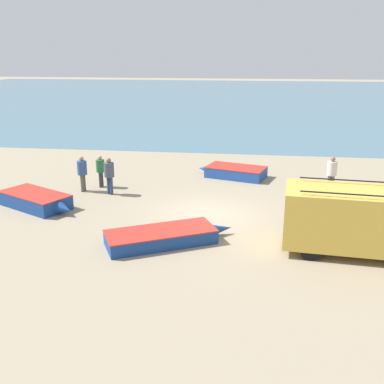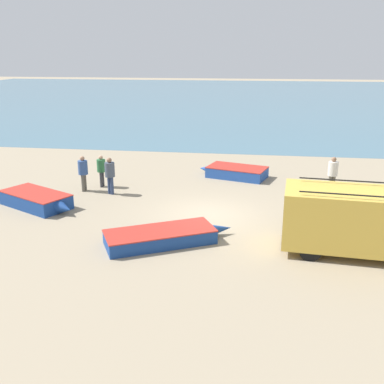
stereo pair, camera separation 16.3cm
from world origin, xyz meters
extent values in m
plane|color=gray|center=(0.00, 0.00, 0.00)|extent=(200.00, 200.00, 0.00)
cube|color=#477084|center=(0.00, 52.00, 0.00)|extent=(120.00, 80.00, 0.01)
cube|color=gold|center=(5.49, -3.07, 1.26)|extent=(5.23, 2.60, 1.95)
cylinder|color=black|center=(4.01, -1.99, 0.38)|extent=(0.78, 0.29, 0.76)
cylinder|color=black|center=(3.84, -3.89, 0.38)|extent=(0.78, 0.29, 0.76)
cylinder|color=black|center=(5.56, -2.23, 2.35)|extent=(4.14, 0.41, 0.05)
cylinder|color=black|center=(5.41, -3.92, 2.35)|extent=(4.14, 0.41, 0.05)
cube|color=#234CA3|center=(0.92, 6.16, 0.28)|extent=(3.49, 2.53, 0.55)
cone|color=#234CA3|center=(-0.91, 6.71, 0.28)|extent=(0.81, 0.70, 0.53)
cube|color=#B22D23|center=(0.92, 6.16, 0.49)|extent=(0.64, 1.55, 0.05)
cube|color=#B22D23|center=(0.92, 6.16, 0.57)|extent=(3.52, 2.56, 0.04)
cube|color=navy|center=(-1.42, -3.25, 0.24)|extent=(4.17, 3.15, 0.48)
cone|color=navy|center=(0.69, -2.15, 0.24)|extent=(0.97, 0.80, 0.45)
cube|color=#B22D23|center=(-1.42, -3.25, 0.41)|extent=(0.82, 1.32, 0.05)
cube|color=#B22D23|center=(-1.42, -3.25, 0.50)|extent=(4.21, 3.18, 0.04)
cube|color=navy|center=(-7.82, -0.04, 0.31)|extent=(3.63, 2.91, 0.61)
cone|color=navy|center=(-6.05, -0.96, 0.31)|extent=(0.91, 0.85, 0.58)
cube|color=#B22D23|center=(-7.82, -0.04, 0.55)|extent=(0.85, 1.38, 0.05)
cube|color=#B22D23|center=(-7.82, -0.04, 0.63)|extent=(3.66, 2.94, 0.04)
cylinder|color=navy|center=(-4.97, 2.17, 0.44)|extent=(0.17, 0.17, 0.88)
cylinder|color=navy|center=(-5.14, 2.26, 0.44)|extent=(0.17, 0.17, 0.88)
cylinder|color=#424C5B|center=(-5.05, 2.21, 1.23)|extent=(0.48, 0.48, 0.70)
sphere|color=#8C664C|center=(-5.05, 2.21, 1.70)|extent=(0.24, 0.24, 0.24)
cylinder|color=#38383D|center=(-5.88, 3.43, 0.40)|extent=(0.15, 0.15, 0.80)
cylinder|color=#38383D|center=(-5.90, 3.27, 0.40)|extent=(0.15, 0.15, 0.80)
cylinder|color=#2D6B3D|center=(-5.89, 3.35, 1.12)|extent=(0.43, 0.43, 0.64)
sphere|color=tan|center=(-5.89, 3.35, 1.55)|extent=(0.22, 0.22, 0.22)
cylinder|color=#5B564C|center=(-6.52, 2.61, 0.43)|extent=(0.16, 0.16, 0.86)
cylinder|color=#5B564C|center=(-6.55, 2.43, 0.43)|extent=(0.16, 0.16, 0.86)
cylinder|color=#335189|center=(-6.54, 2.52, 1.21)|extent=(0.47, 0.47, 0.68)
sphere|color=tan|center=(-6.54, 2.52, 1.67)|extent=(0.23, 0.23, 0.23)
cylinder|color=#5B564C|center=(5.58, 3.96, 0.44)|extent=(0.16, 0.16, 0.88)
cylinder|color=#5B564C|center=(5.76, 4.02, 0.44)|extent=(0.16, 0.16, 0.88)
cylinder|color=silver|center=(5.67, 3.99, 1.22)|extent=(0.47, 0.47, 0.69)
sphere|color=#8C664C|center=(5.67, 3.99, 1.69)|extent=(0.24, 0.24, 0.24)
camera|label=1|loc=(1.71, -18.02, 6.70)|focal=42.00mm
camera|label=2|loc=(1.88, -17.99, 6.70)|focal=42.00mm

